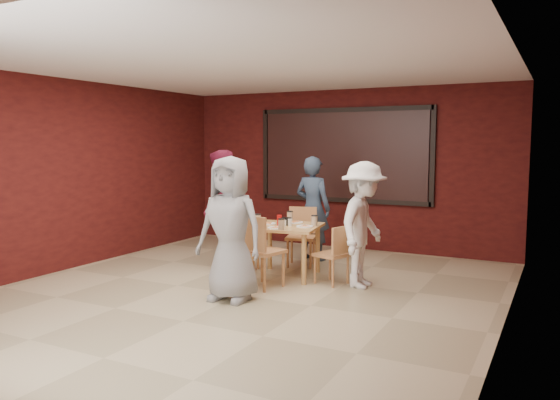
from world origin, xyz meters
The scene contains 11 objects.
floor centered at (0.00, 0.00, 0.00)m, with size 7.00×7.00×0.00m, color tan.
window_blinds centered at (0.00, 3.45, 1.65)m, with size 3.00×0.02×1.50m, color black.
dining_table centered at (0.07, 1.11, 0.64)m, with size 1.05×1.05×0.87m.
chair_front centered at (0.05, 0.38, 0.54)m, with size 0.55×0.55×0.95m.
chair_back centered at (-0.05, 1.87, 0.50)m, with size 0.53×0.53×0.88m.
chair_left centered at (-0.78, 1.15, 0.53)m, with size 0.47×0.47×0.94m.
chair_right centered at (0.85, 1.02, 0.45)m, with size 0.48×0.48×0.79m.
diner_front centered at (0.01, -0.22, 0.86)m, with size 0.84×0.55×1.72m, color gray.
diner_back centered at (-0.05, 2.30, 0.83)m, with size 0.60×0.40×1.66m, color #33445B.
diner_left centered at (-1.04, 1.15, 0.88)m, with size 0.86×0.67×1.76m, color maroon.
diner_right centered at (1.21, 1.08, 0.82)m, with size 1.05×0.61×1.63m, color white.
Camera 1 is at (3.49, -5.58, 1.87)m, focal length 35.00 mm.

